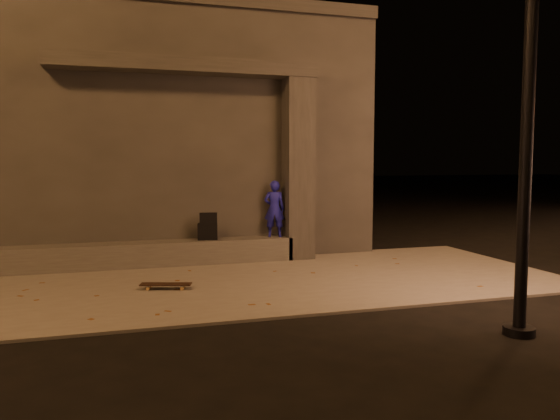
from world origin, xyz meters
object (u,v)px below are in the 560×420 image
object	(u,v)px
column	(298,169)
skateboarder	(274,209)
backpack	(208,230)
skateboard	(166,285)

from	to	relation	value
column	skateboarder	distance (m)	0.93
column	backpack	world-z (taller)	column
column	skateboarder	size ratio (longest dim) A/B	3.18
skateboarder	skateboard	size ratio (longest dim) A/B	1.40
skateboard	backpack	bearing A→B (deg)	80.64
skateboarder	skateboard	bearing A→B (deg)	58.11
column	skateboard	distance (m)	3.89
column	backpack	distance (m)	2.19
column	skateboard	world-z (taller)	column
column	skateboarder	bearing A→B (deg)	180.00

